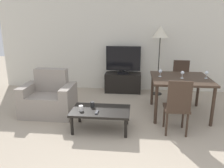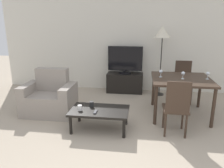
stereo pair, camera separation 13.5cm
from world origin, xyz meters
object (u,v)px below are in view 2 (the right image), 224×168
object	(u,v)px
dining_table	(181,82)
wine_glass_left	(183,74)
tv	(125,60)
coffee_table	(100,112)
floor_lamp	(163,35)
wine_glass_center	(161,72)
tv_stand	(125,83)
dining_chair_near	(176,106)
cup_white_near	(80,108)
wine_glass_right	(208,74)
armchair	(50,98)
dining_chair_far	(183,80)
cup_colored_far	(91,104)
remote_primary	(95,112)

from	to	relation	value
dining_table	wine_glass_left	size ratio (longest dim) A/B	7.61
tv	coffee_table	distance (m)	2.26
floor_lamp	wine_glass_left	size ratio (longest dim) A/B	11.81
wine_glass_center	tv	bearing A→B (deg)	121.41
tv_stand	dining_chair_near	xyz separation A→B (m)	(1.01, -2.23, 0.27)
dining_chair_near	cup_white_near	xyz separation A→B (m)	(-1.59, -0.03, -0.11)
dining_table	floor_lamp	world-z (taller)	floor_lamp
tv	wine_glass_right	world-z (taller)	tv
coffee_table	floor_lamp	xyz separation A→B (m)	(1.16, 2.07, 1.20)
cup_white_near	armchair	bearing A→B (deg)	142.44
coffee_table	wine_glass_left	xyz separation A→B (m)	(1.47, 0.76, 0.55)
dining_chair_near	floor_lamp	size ratio (longest dim) A/B	0.55
floor_lamp	wine_glass_center	xyz separation A→B (m)	(-0.09, -1.21, -0.65)
coffee_table	dining_chair_far	bearing A→B (deg)	45.44
coffee_table	wine_glass_right	distance (m)	2.16
dining_table	wine_glass_left	distance (m)	0.20
cup_colored_far	dining_chair_near	bearing A→B (deg)	-5.92
floor_lamp	remote_primary	size ratio (longest dim) A/B	11.49
remote_primary	wine_glass_center	bearing A→B (deg)	41.70
armchair	floor_lamp	distance (m)	3.01
cup_white_near	cup_colored_far	size ratio (longest dim) A/B	0.94
tv	wine_glass_center	size ratio (longest dim) A/B	6.12
armchair	wine_glass_left	distance (m)	2.68
tv_stand	wine_glass_center	bearing A→B (deg)	-58.64
tv	dining_table	bearing A→B (deg)	-48.55
tv	dining_table	distance (m)	1.83
tv_stand	dining_chair_far	size ratio (longest dim) A/B	0.99
dining_chair_far	remote_primary	size ratio (longest dim) A/B	6.33
cup_white_near	wine_glass_left	bearing A→B (deg)	24.98
dining_table	cup_white_near	bearing A→B (deg)	-153.36
wine_glass_left	cup_colored_far	bearing A→B (deg)	-158.17
tv_stand	coffee_table	distance (m)	2.20
coffee_table	wine_glass_right	world-z (taller)	wine_glass_right
remote_primary	wine_glass_right	bearing A→B (deg)	25.31
armchair	floor_lamp	xyz separation A→B (m)	(2.30, 1.52, 1.20)
coffee_table	cup_colored_far	distance (m)	0.21
dining_chair_near	dining_chair_far	size ratio (longest dim) A/B	1.00
tv	dining_chair_near	world-z (taller)	tv
remote_primary	floor_lamp	bearing A→B (deg)	61.42
wine_glass_right	cup_white_near	bearing A→B (deg)	-158.74
remote_primary	coffee_table	bearing A→B (deg)	71.98
tv_stand	remote_primary	bearing A→B (deg)	-97.38
wine_glass_right	dining_chair_far	bearing A→B (deg)	107.53
cup_colored_far	floor_lamp	bearing A→B (deg)	56.07
remote_primary	armchair	bearing A→B (deg)	148.07
floor_lamp	cup_colored_far	xyz separation A→B (m)	(-1.32, -1.96, -1.11)
dining_chair_near	floor_lamp	world-z (taller)	floor_lamp
cup_white_near	tv	bearing A→B (deg)	75.55
dining_table	wine_glass_center	bearing A→B (deg)	174.65
armchair	tv	bearing A→B (deg)	49.35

